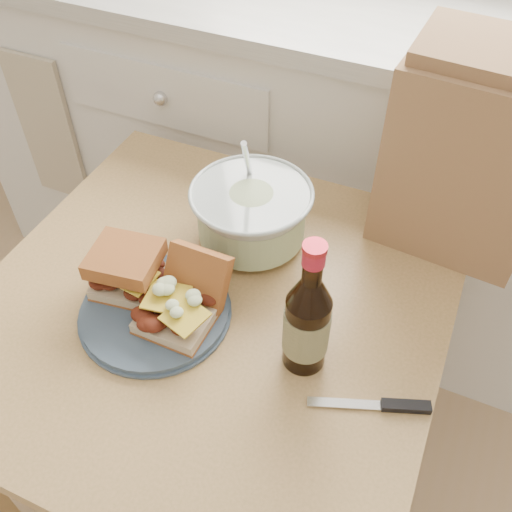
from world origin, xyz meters
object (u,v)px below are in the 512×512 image
at_px(coleslaw_bowl, 251,216).
at_px(paper_bag, 468,160).
at_px(beer_bottle, 307,321).
at_px(plate, 155,311).
at_px(dining_table, 212,335).

distance_m(coleslaw_bowl, paper_bag, 0.40).
height_order(beer_bottle, paper_bag, paper_bag).
xyz_separation_m(plate, paper_bag, (0.42, 0.41, 0.17)).
height_order(dining_table, paper_bag, paper_bag).
bearing_deg(plate, paper_bag, 44.60).
relative_size(dining_table, coleslaw_bowl, 3.58).
distance_m(beer_bottle, paper_bag, 0.42).
bearing_deg(plate, coleslaw_bowl, 72.96).
bearing_deg(beer_bottle, paper_bag, 54.61).
bearing_deg(paper_bag, plate, -130.79).
distance_m(coleslaw_bowl, beer_bottle, 0.29).
height_order(coleslaw_bowl, beer_bottle, beer_bottle).
bearing_deg(dining_table, coleslaw_bowl, 88.70).
distance_m(dining_table, coleslaw_bowl, 0.24).
xyz_separation_m(coleslaw_bowl, paper_bag, (0.34, 0.17, 0.12)).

